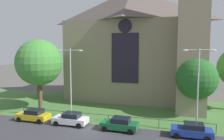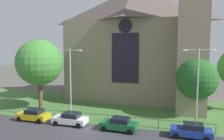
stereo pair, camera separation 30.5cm
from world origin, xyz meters
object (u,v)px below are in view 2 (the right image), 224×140
at_px(parked_car_blue, 191,131).
at_px(church_building, 136,43).
at_px(tree_right_near, 197,79).
at_px(parked_car_green, 119,124).
at_px(streetlamp_near, 70,76).
at_px(parked_car_yellow, 33,115).
at_px(tree_left_far, 39,69).
at_px(parked_car_white, 70,119).
at_px(tree_left_near, 39,63).
at_px(streetlamp_far, 198,81).

bearing_deg(parked_car_blue, church_building, -60.90).
distance_m(tree_right_near, parked_car_green, 12.40).
height_order(church_building, streetlamp_near, church_building).
height_order(tree_right_near, parked_car_yellow, tree_right_near).
height_order(tree_left_far, parked_car_yellow, tree_left_far).
relative_size(tree_right_near, parked_car_green, 1.88).
bearing_deg(parked_car_white, streetlamp_near, -66.51).
distance_m(tree_left_far, tree_left_near, 7.85).
height_order(tree_right_near, streetlamp_far, streetlamp_far).
bearing_deg(streetlamp_near, parked_car_yellow, -163.99).
distance_m(church_building, streetlamp_near, 16.62).
distance_m(tree_left_far, tree_right_near, 27.19).
xyz_separation_m(tree_right_near, streetlamp_far, (-0.41, -5.93, 0.59)).
relative_size(parked_car_green, parked_car_blue, 1.01).
xyz_separation_m(streetlamp_far, parked_car_yellow, (-19.80, -1.34, -5.10)).
xyz_separation_m(tree_left_near, parked_car_blue, (21.53, -5.19, -6.40)).
xyz_separation_m(tree_left_far, tree_left_near, (4.38, -6.28, 1.73)).
xyz_separation_m(parked_car_white, parked_car_green, (6.17, -0.19, 0.00)).
bearing_deg(parked_car_blue, streetlamp_far, -110.25).
bearing_deg(tree_right_near, parked_car_green, -139.10).
height_order(tree_left_near, streetlamp_far, tree_left_near).
relative_size(tree_left_near, parked_car_yellow, 2.53).
xyz_separation_m(tree_right_near, streetlamp_near, (-15.53, -5.93, 0.55)).
distance_m(streetlamp_near, streetlamp_far, 15.13).
height_order(streetlamp_far, parked_car_green, streetlamp_far).
height_order(church_building, streetlamp_far, church_building).
bearing_deg(tree_left_far, streetlamp_far, -20.69).
relative_size(parked_car_yellow, parked_car_green, 0.99).
bearing_deg(church_building, tree_left_far, -163.82).
bearing_deg(streetlamp_near, parked_car_white, -66.31).
xyz_separation_m(church_building, parked_car_white, (-5.09, -16.38, -9.53)).
xyz_separation_m(streetlamp_near, streetlamp_far, (15.13, 0.00, 0.04)).
relative_size(church_building, tree_right_near, 3.24).
distance_m(tree_left_near, streetlamp_far, 22.44).
relative_size(tree_right_near, parked_car_yellow, 1.90).
xyz_separation_m(streetlamp_far, parked_car_green, (-8.32, -1.63, -5.10)).
relative_size(tree_left_far, streetlamp_far, 0.84).
relative_size(church_building, tree_left_near, 2.44).
bearing_deg(streetlamp_far, tree_left_far, 159.31).
xyz_separation_m(church_building, tree_right_near, (9.82, -9.02, -5.02)).
bearing_deg(parked_car_white, tree_right_near, -153.91).
xyz_separation_m(church_building, parked_car_green, (1.09, -16.57, -9.53)).
xyz_separation_m(tree_left_near, parked_car_yellow, (2.30, -5.06, -6.40)).
bearing_deg(tree_right_near, church_building, 137.43).
xyz_separation_m(streetlamp_far, parked_car_blue, (-0.57, -1.48, -5.10)).
relative_size(tree_left_near, parked_car_blue, 2.52).
distance_m(church_building, streetlamp_far, 18.21).
bearing_deg(tree_left_far, church_building, 16.18).
xyz_separation_m(church_building, parked_car_blue, (8.84, -16.42, -9.53)).
distance_m(streetlamp_far, parked_car_white, 15.43).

